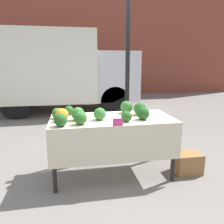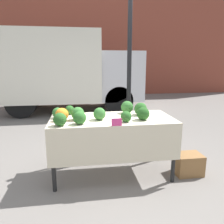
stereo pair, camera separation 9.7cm
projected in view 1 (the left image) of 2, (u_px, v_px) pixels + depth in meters
The scene contains 20 objects.
ground_plane at pixel (112, 173), 3.04m from camera, with size 40.00×40.00×0.00m, color slate.
building_facade at pixel (81, 19), 9.88m from camera, with size 16.00×0.60×6.85m.
tent_pole at pixel (127, 73), 3.47m from camera, with size 0.07×0.07×2.69m.
parked_truck at pixel (63, 70), 6.78m from camera, with size 4.16×2.08×2.40m.
market_table at pixel (113, 127), 2.84m from camera, with size 1.61×0.77×0.80m.
orange_cauliflower at pixel (62, 115), 2.69m from camera, with size 0.16×0.16×0.16m.
romanesco_head at pixel (80, 111), 3.00m from camera, with size 0.14×0.14×0.11m.
broccoli_head_0 at pixel (80, 118), 2.55m from camera, with size 0.16×0.16×0.16m.
broccoli_head_1 at pixel (78, 114), 2.74m from camera, with size 0.17×0.17×0.17m.
broccoli_head_2 at pixel (61, 120), 2.47m from camera, with size 0.15×0.15×0.15m.
broccoli_head_3 at pixel (126, 107), 3.13m from camera, with size 0.18×0.18×0.18m.
broccoli_head_4 at pixel (57, 113), 2.83m from camera, with size 0.14×0.14×0.14m.
broccoli_head_5 at pixel (143, 113), 2.76m from camera, with size 0.16×0.16×0.16m.
broccoli_head_6 at pixel (69, 110), 3.03m from camera, with size 0.13×0.13×0.13m.
broccoli_head_7 at pixel (127, 117), 2.66m from camera, with size 0.13×0.13×0.13m.
broccoli_head_8 at pixel (140, 108), 3.20m from camera, with size 0.11×0.11×0.11m.
broccoli_head_9 at pixel (100, 114), 2.75m from camera, with size 0.16×0.16×0.16m.
broccoli_head_10 at pixel (140, 109), 3.02m from camera, with size 0.17×0.17×0.17m.
price_sign at pixel (118, 122), 2.50m from camera, with size 0.12×0.01×0.09m.
produce_crate at pixel (187, 163), 3.04m from camera, with size 0.36×0.28×0.29m.
Camera 1 is at (-0.50, -2.73, 1.51)m, focal length 35.00 mm.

